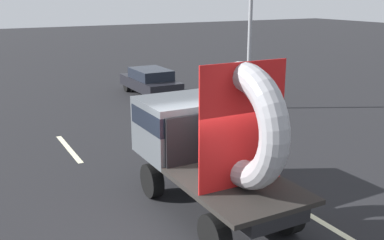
{
  "coord_description": "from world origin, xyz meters",
  "views": [
    {
      "loc": [
        -4.39,
        -7.53,
        4.66
      ],
      "look_at": [
        0.33,
        1.14,
        1.87
      ],
      "focal_mm": 42.03,
      "sensor_mm": 36.0,
      "label": 1
    }
  ],
  "objects": [
    {
      "name": "ground_plane",
      "position": [
        0.0,
        0.0,
        0.0
      ],
      "size": [
        120.0,
        120.0,
        0.0
      ],
      "primitive_type": "plane",
      "color": "black"
    },
    {
      "name": "flatbed_truck",
      "position": [
        0.33,
        0.53,
        1.62
      ],
      "size": [
        2.02,
        4.55,
        3.47
      ],
      "color": "black",
      "rests_on": "ground_plane"
    },
    {
      "name": "distant_sedan",
      "position": [
        3.88,
        11.8,
        0.67
      ],
      "size": [
        1.65,
        3.85,
        1.25
      ],
      "color": "black",
      "rests_on": "ground_plane"
    },
    {
      "name": "traffic_light",
      "position": [
        6.42,
        7.45,
        4.05
      ],
      "size": [
        0.42,
        0.36,
        6.26
      ],
      "color": "gray",
      "rests_on": "ground_plane"
    },
    {
      "name": "lane_dash_left_far",
      "position": [
        -1.45,
        5.91,
        0.0
      ],
      "size": [
        0.16,
        2.83,
        0.01
      ],
      "primitive_type": "cube",
      "rotation": [
        0.0,
        0.0,
        1.57
      ],
      "color": "beige",
      "rests_on": "ground_plane"
    },
    {
      "name": "lane_dash_right_near",
      "position": [
        2.11,
        -1.89,
        0.0
      ],
      "size": [
        0.16,
        2.27,
        0.01
      ],
      "primitive_type": "cube",
      "rotation": [
        0.0,
        0.0,
        1.57
      ],
      "color": "beige",
      "rests_on": "ground_plane"
    },
    {
      "name": "lane_dash_right_far",
      "position": [
        2.11,
        6.57,
        0.0
      ],
      "size": [
        0.16,
        2.71,
        0.01
      ],
      "primitive_type": "cube",
      "rotation": [
        0.0,
        0.0,
        1.57
      ],
      "color": "beige",
      "rests_on": "ground_plane"
    }
  ]
}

